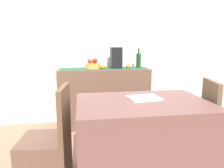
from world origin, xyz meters
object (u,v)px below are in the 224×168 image
Objects in this scene: coffee_maker at (116,58)px; chair_near_window at (47,158)px; open_book at (144,98)px; fruit_bowl at (93,66)px; wine_bottle at (139,60)px; sideboard_console at (104,97)px; dining_table at (142,140)px; chair_by_corner at (224,144)px.

coffee_maker is 0.35× the size of chair_near_window.
open_book is at bearing 4.81° from chair_near_window.
wine_bottle reaches higher than fruit_bowl.
sideboard_console is 0.62m from coffee_maker.
wine_bottle is 0.35m from coffee_maker.
chair_by_corner reaches higher than dining_table.
chair_by_corner is at bearing -69.65° from wine_bottle.
chair_near_window reaches higher than open_book.
sideboard_console reaches higher than dining_table.
open_book is (0.22, -1.29, 0.31)m from sideboard_console.
sideboard_console is 1.38m from dining_table.
chair_by_corner is (1.69, 0.01, 0.00)m from chair_near_window.
dining_table is at bearing -179.74° from chair_by_corner.
sideboard_console is 1.71m from chair_by_corner.
fruit_bowl reaches higher than dining_table.
fruit_bowl reaches higher than chair_near_window.
coffee_maker is 1.51m from dining_table.
wine_bottle reaches higher than chair_near_window.
open_book is (0.03, 0.07, 0.38)m from dining_table.
coffee_maker is (0.35, 0.00, 0.11)m from fruit_bowl.
chair_near_window is at bearing -179.88° from dining_table.
chair_near_window is 1.00× the size of chair_by_corner.
fruit_bowl is 0.25× the size of chair_near_window.
coffee_maker is (0.18, 0.00, 0.60)m from sideboard_console.
fruit_bowl is 0.76× the size of wine_bottle.
dining_table is at bearing -104.10° from wine_bottle.
wine_bottle is at bearing 48.96° from chair_near_window.
chair_near_window is at bearing -109.83° from fruit_bowl.
sideboard_console is at bearing 64.29° from chair_near_window.
coffee_maker is 1.12× the size of open_book.
wine_bottle is at bearing 69.28° from open_book.
sideboard_console is 6.00× the size of fruit_bowl.
coffee_maker is at bearing 122.07° from chair_by_corner.
fruit_bowl is 0.72× the size of coffee_maker.
wine_bottle is (0.53, 0.00, 0.56)m from sideboard_console.
coffee_maker is 1.78m from chair_near_window.
dining_table is (0.01, -1.36, -0.67)m from coffee_maker.
fruit_bowl is at bearing 104.55° from dining_table.
sideboard_console is at bearing 180.00° from coffee_maker.
wine_bottle is 0.33× the size of chair_by_corner.
fruit_bowl is 0.37m from coffee_maker.
coffee_maker is at bearing 84.45° from open_book.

